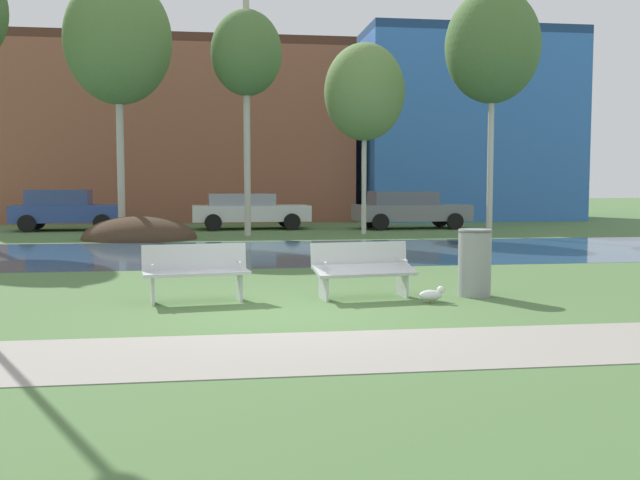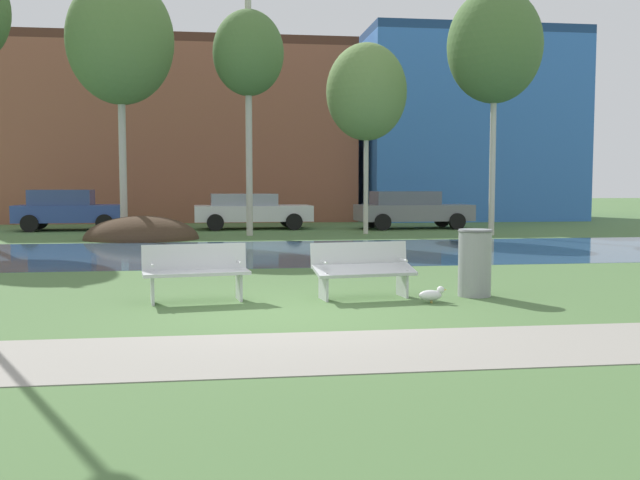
{
  "view_description": "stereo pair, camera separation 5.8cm",
  "coord_description": "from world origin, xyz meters",
  "views": [
    {
      "loc": [
        -1.0,
        -9.9,
        1.82
      ],
      "look_at": [
        0.66,
        1.7,
        0.89
      ],
      "focal_mm": 40.81,
      "sensor_mm": 36.0,
      "label": 1
    },
    {
      "loc": [
        -0.94,
        -9.91,
        1.82
      ],
      "look_at": [
        0.66,
        1.7,
        0.89
      ],
      "focal_mm": 40.81,
      "sensor_mm": 36.0,
      "label": 2
    }
  ],
  "objects": [
    {
      "name": "parked_hatch_third_grey",
      "position": [
        6.55,
        18.01,
        0.78
      ],
      "size": [
        4.56,
        2.08,
        1.48
      ],
      "color": "slate",
      "rests_on": "ground"
    },
    {
      "name": "river_band",
      "position": [
        0.0,
        8.95,
        0.0
      ],
      "size": [
        80.0,
        7.11,
        0.01
      ],
      "primitive_type": "cube",
      "color": "#33516B",
      "rests_on": "ground"
    },
    {
      "name": "paved_path_strip",
      "position": [
        0.0,
        -2.27,
        0.01
      ],
      "size": [
        60.0,
        1.98,
        0.01
      ],
      "primitive_type": "cube",
      "color": "gray",
      "rests_on": "ground"
    },
    {
      "name": "trash_bin",
      "position": [
        3.1,
        1.21,
        0.56
      ],
      "size": [
        0.55,
        0.55,
        1.08
      ],
      "color": "gray",
      "rests_on": "ground"
    },
    {
      "name": "bench_right",
      "position": [
        1.29,
        1.27,
        0.47
      ],
      "size": [
        1.66,
        0.77,
        0.87
      ],
      "color": "silver",
      "rests_on": "ground"
    },
    {
      "name": "parked_van_nearest_blue",
      "position": [
        -6.66,
        18.81,
        0.81
      ],
      "size": [
        4.08,
        2.09,
        1.55
      ],
      "color": "#2D4793",
      "rests_on": "ground"
    },
    {
      "name": "birch_center",
      "position": [
        4.2,
        15.42,
        4.98
      ],
      "size": [
        2.83,
        2.83,
        6.69
      ],
      "color": "beige",
      "rests_on": "ground"
    },
    {
      "name": "seagull",
      "position": [
        2.22,
        0.63,
        0.13
      ],
      "size": [
        0.43,
        0.16,
        0.26
      ],
      "color": "white",
      "rests_on": "ground"
    },
    {
      "name": "ground_plane",
      "position": [
        0.0,
        10.0,
        0.0
      ],
      "size": [
        120.0,
        120.0,
        0.0
      ],
      "primitive_type": "plane",
      "color": "#4C703D"
    },
    {
      "name": "birch_left",
      "position": [
        -4.14,
        15.19,
        6.48
      ],
      "size": [
        3.51,
        3.51,
        8.61
      ],
      "color": "#BCB7A8",
      "rests_on": "ground"
    },
    {
      "name": "birch_center_right",
      "position": [
        8.35,
        14.09,
        6.42
      ],
      "size": [
        3.21,
        3.21,
        8.36
      ],
      "color": "beige",
      "rests_on": "ground"
    },
    {
      "name": "parked_sedan_second_white",
      "position": [
        0.25,
        18.65,
        0.75
      ],
      "size": [
        4.59,
        2.24,
        1.39
      ],
      "color": "silver",
      "rests_on": "ground"
    },
    {
      "name": "bench_left",
      "position": [
        -1.31,
        1.27,
        0.47
      ],
      "size": [
        1.66,
        0.77,
        0.87
      ],
      "color": "silver",
      "rests_on": "ground"
    },
    {
      "name": "building_brick_low",
      "position": [
        -3.35,
        27.89,
        4.21
      ],
      "size": [
        17.47,
        9.73,
        8.41
      ],
      "color": "brown",
      "rests_on": "ground"
    },
    {
      "name": "birch_center_left",
      "position": [
        0.07,
        15.09,
        6.13
      ],
      "size": [
        2.39,
        2.39,
        7.92
      ],
      "color": "#BCB7A8",
      "rests_on": "ground"
    },
    {
      "name": "soil_mound",
      "position": [
        -3.44,
        13.9,
        0.0
      ],
      "size": [
        3.65,
        2.82,
        1.5
      ],
      "primitive_type": "ellipsoid",
      "color": "#423021",
      "rests_on": "ground"
    },
    {
      "name": "building_blue_store",
      "position": [
        11.2,
        26.68,
        4.54
      ],
      "size": [
        10.29,
        9.15,
        9.08
      ],
      "color": "#3870C6",
      "rests_on": "ground"
    }
  ]
}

